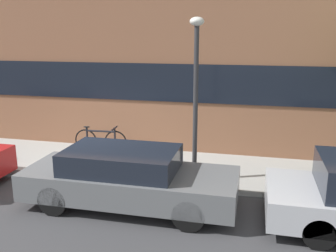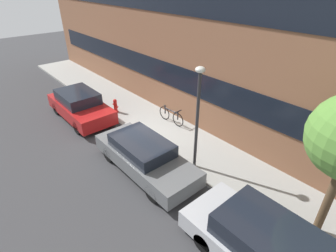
% 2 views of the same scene
% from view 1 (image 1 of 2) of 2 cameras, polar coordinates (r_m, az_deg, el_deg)
% --- Properties ---
extents(ground_plane, '(56.00, 56.00, 0.00)m').
position_cam_1_polar(ground_plane, '(9.70, -13.44, -8.04)').
color(ground_plane, '#38383A').
extents(sidewalk_strip, '(28.00, 2.56, 0.13)m').
position_cam_1_polar(sidewalk_strip, '(10.76, -10.43, -5.32)').
color(sidewalk_strip, '#9E9E99').
rests_on(sidewalk_strip, ground_plane).
extents(parked_car_grey, '(4.44, 1.66, 1.24)m').
position_cam_1_polar(parked_car_grey, '(7.94, -6.10, -7.83)').
color(parked_car_grey, slate).
rests_on(parked_car_grey, ground_plane).
extents(bicycle, '(1.61, 0.44, 0.78)m').
position_cam_1_polar(bicycle, '(11.25, -10.21, -2.05)').
color(bicycle, black).
rests_on(bicycle, sidewalk_strip).
extents(lamp_post, '(0.32, 0.32, 3.79)m').
position_cam_1_polar(lamp_post, '(8.53, 4.28, 6.92)').
color(lamp_post, '#2D2D30').
rests_on(lamp_post, sidewalk_strip).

